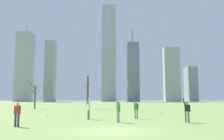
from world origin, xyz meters
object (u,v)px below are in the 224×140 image
object	(u,v)px
bare_tree_left_of_center	(88,91)
bare_tree_center	(35,95)
kite_flyer_foreground_right_green	(156,58)
kite_flyer_foreground_left_pink	(125,88)
kite_flyer_midfield_right_white	(116,90)
bystander_far_off_by_trees	(17,113)
kite_flyer_midfield_center_teal	(94,64)

from	to	relation	value
bare_tree_left_of_center	bare_tree_center	distance (m)	9.53
kite_flyer_foreground_right_green	bare_tree_left_of_center	bearing A→B (deg)	107.79
kite_flyer_foreground_left_pink	bare_tree_left_of_center	world-z (taller)	kite_flyer_foreground_left_pink
kite_flyer_foreground_left_pink	bare_tree_left_of_center	xyz separation A→B (m)	(-5.41, 21.17, 0.35)
kite_flyer_foreground_right_green	bare_tree_center	distance (m)	29.69
kite_flyer_foreground_left_pink	bare_tree_left_of_center	size ratio (longest dim) A/B	3.03
kite_flyer_midfield_right_white	kite_flyer_foreground_right_green	bearing A→B (deg)	6.61
bystander_far_off_by_trees	bare_tree_center	size ratio (longest dim) A/B	0.32
kite_flyer_midfield_right_white	kite_flyer_foreground_right_green	xyz separation A→B (m)	(3.39, 0.39, 2.70)
kite_flyer_foreground_right_green	bare_tree_center	world-z (taller)	kite_flyer_foreground_right_green
kite_flyer_midfield_right_white	kite_flyer_foreground_right_green	world-z (taller)	kite_flyer_foreground_right_green
kite_flyer_midfield_right_white	bystander_far_off_by_trees	xyz separation A→B (m)	(-6.63, -3.25, -1.64)
bare_tree_center	kite_flyer_foreground_left_pink	bearing A→B (deg)	-54.47
bare_tree_center	bare_tree_left_of_center	bearing A→B (deg)	1.77
kite_flyer_foreground_left_pink	bystander_far_off_by_trees	distance (m)	10.37
bystander_far_off_by_trees	bare_tree_left_of_center	distance (m)	28.09
kite_flyer_midfield_center_teal	bare_tree_center	bearing A→B (deg)	116.26
bystander_far_off_by_trees	kite_flyer_midfield_center_teal	bearing A→B (deg)	31.60
kite_flyer_midfield_right_white	kite_flyer_foreground_left_pink	size ratio (longest dim) A/B	0.79
bystander_far_off_by_trees	kite_flyer_foreground_left_pink	bearing A→B (deg)	41.36
bare_tree_left_of_center	kite_flyer_midfield_right_white	bearing A→B (deg)	-79.89
kite_flyer_midfield_center_teal	bare_tree_left_of_center	bearing A→B (deg)	96.06
kite_flyer_foreground_left_pink	bystander_far_off_by_trees	size ratio (longest dim) A/B	11.19
kite_flyer_midfield_center_teal	bystander_far_off_by_trees	size ratio (longest dim) A/B	9.92
kite_flyer_foreground_right_green	bare_tree_center	size ratio (longest dim) A/B	3.81
kite_flyer_foreground_left_pink	kite_flyer_foreground_right_green	world-z (taller)	kite_flyer_foreground_right_green
kite_flyer_midfield_right_white	bare_tree_center	world-z (taller)	kite_flyer_midfield_right_white
bare_tree_left_of_center	bare_tree_center	bearing A→B (deg)	-178.23
kite_flyer_midfield_center_teal	bystander_far_off_by_trees	bearing A→B (deg)	-148.40
bystander_far_off_by_trees	bare_tree_center	bearing A→B (deg)	104.74
kite_flyer_midfield_right_white	kite_flyer_midfield_center_teal	distance (m)	2.73
kite_flyer_midfield_center_teal	bare_tree_center	distance (m)	27.53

